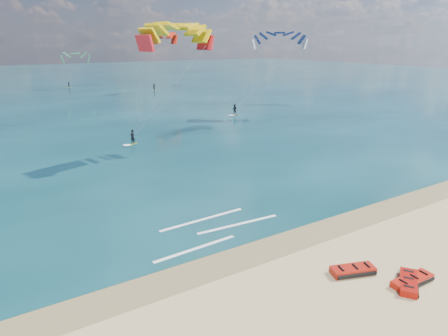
# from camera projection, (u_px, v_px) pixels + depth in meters

# --- Properties ---
(ground) EXTENTS (320.00, 320.00, 0.00)m
(ground) POSITION_uv_depth(u_px,v_px,m) (76.00, 131.00, 51.02)
(ground) COLOR tan
(ground) RESTS_ON ground
(wet_sand_strip) EXTENTS (320.00, 2.40, 0.01)m
(wet_sand_strip) POSITION_uv_depth(u_px,v_px,m) (236.00, 258.00, 21.14)
(wet_sand_strip) COLOR brown
(wet_sand_strip) RESTS_ON ground
(sea) EXTENTS (320.00, 200.00, 0.04)m
(sea) POSITION_uv_depth(u_px,v_px,m) (19.00, 85.00, 102.69)
(sea) COLOR #092C31
(sea) RESTS_ON ground
(packed_kite_left) EXTENTS (2.53, 1.15, 0.39)m
(packed_kite_left) POSITION_uv_depth(u_px,v_px,m) (412.00, 284.00, 18.95)
(packed_kite_left) COLOR red
(packed_kite_left) RESTS_ON ground
(packed_kite_mid) EXTENTS (2.65, 1.90, 0.43)m
(packed_kite_mid) POSITION_uv_depth(u_px,v_px,m) (352.00, 274.00, 19.77)
(packed_kite_mid) COLOR #B61B0C
(packed_kite_mid) RESTS_ON ground
(packed_kite_right) EXTENTS (2.53, 2.23, 0.39)m
(packed_kite_right) POSITION_uv_depth(u_px,v_px,m) (408.00, 286.00, 18.80)
(packed_kite_right) COLOR #A60F07
(packed_kite_right) RESTS_ON ground
(kitesurfer_main) EXTENTS (9.96, 8.89, 14.08)m
(kitesurfer_main) POSITION_uv_depth(u_px,v_px,m) (154.00, 81.00, 40.21)
(kitesurfer_main) COLOR #B5DE1A
(kitesurfer_main) RESTS_ON sea
(kitesurfer_far) EXTENTS (11.85, 7.37, 13.75)m
(kitesurfer_far) POSITION_uv_depth(u_px,v_px,m) (258.00, 68.00, 59.35)
(kitesurfer_far) COLOR gold
(kitesurfer_far) RESTS_ON sea
(shoreline_foam) EXTENTS (9.13, 3.59, 0.01)m
(shoreline_foam) POSITION_uv_depth(u_px,v_px,m) (213.00, 229.00, 24.34)
(shoreline_foam) COLOR white
(shoreline_foam) RESTS_ON ground
(distant_kites) EXTENTS (49.01, 19.77, 12.48)m
(distant_kites) POSITION_uv_depth(u_px,v_px,m) (69.00, 68.00, 85.85)
(distant_kites) COLOR gray
(distant_kites) RESTS_ON ground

